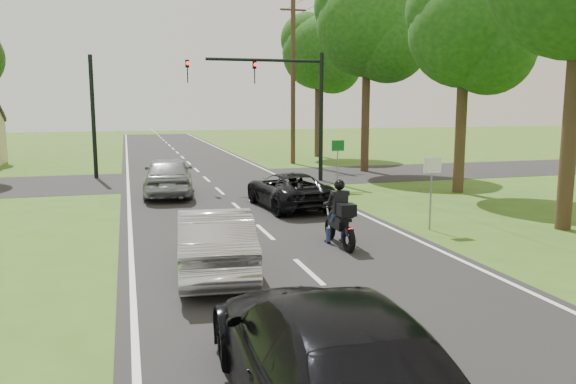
% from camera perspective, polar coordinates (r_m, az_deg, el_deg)
% --- Properties ---
extents(ground, '(140.00, 140.00, 0.00)m').
position_cam_1_polar(ground, '(12.36, 2.09, -8.12)').
color(ground, '#3B5818').
rests_on(ground, ground).
extents(road, '(8.00, 100.00, 0.01)m').
position_cam_1_polar(road, '(21.84, -6.11, -0.68)').
color(road, black).
rests_on(road, ground).
extents(cross_road, '(60.00, 7.00, 0.01)m').
position_cam_1_polar(cross_road, '(27.71, -8.28, 1.29)').
color(cross_road, black).
rests_on(cross_road, ground).
extents(motorcycle_rider, '(0.57, 2.03, 1.75)m').
position_cam_1_polar(motorcycle_rider, '(14.44, 5.33, -2.84)').
color(motorcycle_rider, black).
rests_on(motorcycle_rider, ground).
extents(dark_suv, '(2.41, 4.64, 1.25)m').
position_cam_1_polar(dark_suv, '(19.78, 0.05, 0.22)').
color(dark_suv, black).
rests_on(dark_suv, road).
extents(silver_sedan, '(1.92, 4.45, 1.42)m').
position_cam_1_polar(silver_sedan, '(12.12, -7.46, -4.98)').
color(silver_sedan, '#B7B6BC').
rests_on(silver_sedan, road).
extents(silver_suv, '(2.30, 4.82, 1.59)m').
position_cam_1_polar(silver_suv, '(22.91, -12.05, 1.64)').
color(silver_suv, '#929499').
rests_on(silver_suv, road).
extents(dark_car_behind, '(2.33, 5.38, 1.54)m').
position_cam_1_polar(dark_car_behind, '(6.65, 4.03, -16.27)').
color(dark_car_behind, black).
rests_on(dark_car_behind, road).
extents(traffic_signal, '(6.38, 0.44, 6.00)m').
position_cam_1_polar(traffic_signal, '(26.19, -0.50, 10.02)').
color(traffic_signal, black).
rests_on(traffic_signal, ground).
extents(signal_pole_far, '(0.20, 0.20, 6.00)m').
position_cam_1_polar(signal_pole_far, '(29.27, -19.18, 7.18)').
color(signal_pole_far, black).
rests_on(signal_pole_far, ground).
extents(utility_pole_far, '(1.60, 0.28, 10.00)m').
position_cam_1_polar(utility_pole_far, '(34.70, 0.52, 11.30)').
color(utility_pole_far, '#4B3222').
rests_on(utility_pole_far, ground).
extents(sign_white, '(0.55, 0.07, 2.12)m').
position_cam_1_polar(sign_white, '(16.62, 14.41, 1.64)').
color(sign_white, slate).
rests_on(sign_white, ground).
extents(sign_green, '(0.55, 0.07, 2.12)m').
position_cam_1_polar(sign_green, '(23.89, 5.08, 4.00)').
color(sign_green, slate).
rests_on(sign_green, ground).
extents(tree_row_c, '(4.80, 4.65, 8.76)m').
position_cam_1_polar(tree_row_c, '(24.26, 18.32, 14.64)').
color(tree_row_c, '#332316').
rests_on(tree_row_c, ground).
extents(tree_row_d, '(5.76, 5.58, 10.45)m').
position_cam_1_polar(tree_row_d, '(31.01, 8.77, 15.84)').
color(tree_row_d, '#332316').
rests_on(tree_row_d, ground).
extents(tree_row_e, '(5.28, 5.12, 9.61)m').
position_cam_1_polar(tree_row_e, '(39.41, 3.60, 13.53)').
color(tree_row_e, '#332316').
rests_on(tree_row_e, ground).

